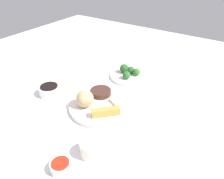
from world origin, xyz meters
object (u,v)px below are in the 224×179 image
object	(u,v)px
broccoli_plate	(130,76)
teacup	(91,149)
main_plate	(103,106)
sauce_ramekin_sweet_and_sour	(61,166)
soy_sauce_bowl	(50,90)

from	to	relation	value
broccoli_plate	teacup	world-z (taller)	teacup
main_plate	sauce_ramekin_sweet_and_sour	xyz separation A→B (m)	(0.08, -0.32, 0.01)
main_plate	soy_sauce_bowl	xyz separation A→B (m)	(-0.26, -0.06, 0.01)
main_plate	teacup	size ratio (longest dim) A/B	4.00
main_plate	broccoli_plate	bearing A→B (deg)	97.21
broccoli_plate	teacup	bearing A→B (deg)	-73.24
teacup	sauce_ramekin_sweet_and_sour	bearing A→B (deg)	-111.68
broccoli_plate	sauce_ramekin_sweet_and_sour	world-z (taller)	sauce_ramekin_sweet_and_sour
sauce_ramekin_sweet_and_sour	soy_sauce_bowl	bearing A→B (deg)	141.67
teacup	soy_sauce_bowl	bearing A→B (deg)	155.72
soy_sauce_bowl	teacup	xyz separation A→B (m)	(0.37, -0.17, 0.00)
broccoli_plate	soy_sauce_bowl	distance (m)	0.40
broccoli_plate	soy_sauce_bowl	size ratio (longest dim) A/B	2.08
broccoli_plate	soy_sauce_bowl	world-z (taller)	soy_sauce_bowl
teacup	main_plate	bearing A→B (deg)	117.45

